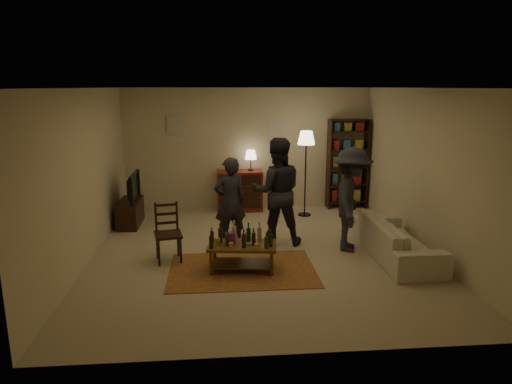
{
  "coord_description": "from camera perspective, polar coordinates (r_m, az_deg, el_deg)",
  "views": [
    {
      "loc": [
        -0.69,
        -7.2,
        2.72
      ],
      "look_at": [
        -0.06,
        0.1,
        1.02
      ],
      "focal_mm": 32.0,
      "sensor_mm": 36.0,
      "label": 1
    }
  ],
  "objects": [
    {
      "name": "person_right",
      "position": [
        7.92,
        2.59,
        0.05
      ],
      "size": [
        0.94,
        0.74,
        1.88
      ],
      "primitive_type": "imported",
      "rotation": [
        0.0,
        0.0,
        3.11
      ],
      "color": "#24232A",
      "rests_on": "ground"
    },
    {
      "name": "rug",
      "position": [
        7.03,
        -1.73,
        -9.69
      ],
      "size": [
        2.2,
        1.5,
        0.01
      ],
      "primitive_type": "cube",
      "color": "maroon",
      "rests_on": "ground"
    },
    {
      "name": "dining_chair",
      "position": [
        7.38,
        -10.99,
        -4.7
      ],
      "size": [
        0.49,
        0.49,
        0.95
      ],
      "rotation": [
        0.0,
        0.0,
        0.2
      ],
      "color": "black",
      "rests_on": "ground"
    },
    {
      "name": "person_by_sofa",
      "position": [
        7.78,
        11.79,
        -0.93
      ],
      "size": [
        0.99,
        1.29,
        1.76
      ],
      "primitive_type": "imported",
      "rotation": [
        0.0,
        0.0,
        1.23
      ],
      "color": "#282830",
      "rests_on": "ground"
    },
    {
      "name": "floor_lamp",
      "position": [
        9.64,
        6.29,
        6.0
      ],
      "size": [
        0.36,
        0.36,
        1.82
      ],
      "color": "black",
      "rests_on": "ground"
    },
    {
      "name": "dresser",
      "position": [
        10.17,
        -2.0,
        0.3
      ],
      "size": [
        1.0,
        0.5,
        1.36
      ],
      "color": "maroon",
      "rests_on": "ground"
    },
    {
      "name": "person_left",
      "position": [
        7.89,
        -3.26,
        -1.23
      ],
      "size": [
        0.65,
        0.51,
        1.56
      ],
      "primitive_type": "imported",
      "rotation": [
        0.0,
        0.0,
        3.41
      ],
      "color": "#24242B",
      "rests_on": "ground"
    },
    {
      "name": "floor",
      "position": [
        7.72,
        0.52,
        -7.57
      ],
      "size": [
        6.0,
        6.0,
        0.0
      ],
      "primitive_type": "plane",
      "color": "#C6B793",
      "rests_on": "ground"
    },
    {
      "name": "room_shell",
      "position": [
        10.22,
        -4.72,
        7.92
      ],
      "size": [
        6.0,
        6.0,
        6.0
      ],
      "color": "beige",
      "rests_on": "ground"
    },
    {
      "name": "bookshelf",
      "position": [
        10.54,
        11.34,
        3.59
      ],
      "size": [
        0.9,
        0.34,
        2.02
      ],
      "color": "black",
      "rests_on": "ground"
    },
    {
      "name": "coffee_table",
      "position": [
        6.89,
        -1.76,
        -6.79
      ],
      "size": [
        1.07,
        0.67,
        0.75
      ],
      "rotation": [
        0.0,
        0.0,
        -0.12
      ],
      "color": "brown",
      "rests_on": "ground"
    },
    {
      "name": "sofa",
      "position": [
        7.77,
        17.27,
        -5.68
      ],
      "size": [
        0.81,
        2.08,
        0.61
      ],
      "primitive_type": "imported",
      "rotation": [
        0.0,
        0.0,
        1.57
      ],
      "color": "beige",
      "rests_on": "ground"
    },
    {
      "name": "tv_stand",
      "position": [
        9.46,
        -15.47,
        -1.73
      ],
      "size": [
        0.4,
        1.0,
        1.06
      ],
      "color": "black",
      "rests_on": "ground"
    }
  ]
}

